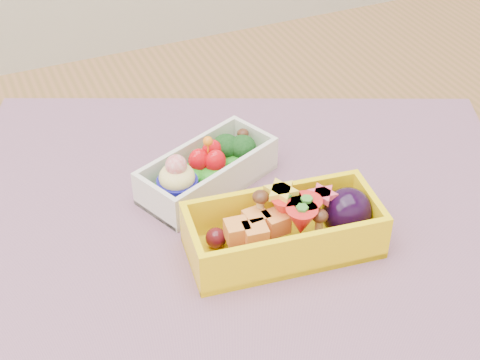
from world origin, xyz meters
name	(u,v)px	position (x,y,z in m)	size (l,w,h in m)	color
table	(203,312)	(0.00, 0.00, 0.65)	(1.20, 0.80, 0.75)	brown
placemat	(235,216)	(0.04, 0.02, 0.75)	(0.57, 0.44, 0.00)	#82596B
bento_white	(207,170)	(0.04, 0.07, 0.77)	(0.16, 0.12, 0.06)	silver
bento_yellow	(288,228)	(0.07, -0.04, 0.78)	(0.18, 0.10, 0.06)	yellow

